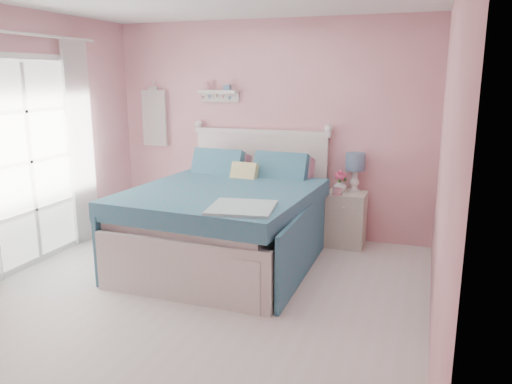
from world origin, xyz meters
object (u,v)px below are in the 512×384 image
Objects in this scene: bed at (229,221)px; nightstand at (346,219)px; teacup at (337,192)px; table_lamp at (355,165)px; vase at (340,185)px.

nightstand is at bearing 42.19° from bed.
bed is at bearing -144.54° from teacup.
bed is 5.15× the size of table_lamp.
vase reaches higher than nightstand.
teacup is (-0.00, -0.17, -0.04)m from vase.
table_lamp is 4.38× the size of teacup.
nightstand is at bearing -5.82° from vase.
bed is 3.63× the size of nightstand.
nightstand is 1.42× the size of table_lamp.
teacup is at bearing 39.02° from bed.
vase reaches higher than teacup.
bed is 22.57× the size of teacup.
teacup is (-0.15, -0.28, -0.27)m from table_lamp.
vase is 1.52× the size of teacup.
bed is at bearing -138.87° from vase.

